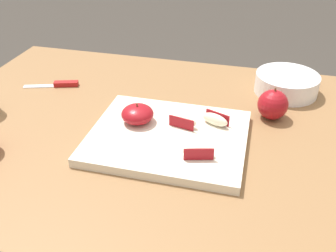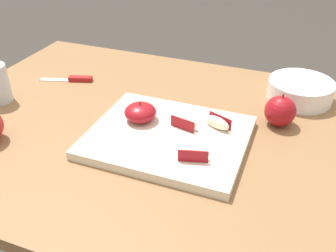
{
  "view_description": "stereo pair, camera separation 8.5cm",
  "coord_description": "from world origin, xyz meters",
  "px_view_note": "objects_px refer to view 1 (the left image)",
  "views": [
    {
      "loc": [
        0.24,
        -0.74,
        1.24
      ],
      "look_at": [
        0.06,
        -0.05,
        0.77
      ],
      "focal_mm": 40.16,
      "sensor_mm": 36.0,
      "label": 1
    },
    {
      "loc": [
        0.32,
        -0.72,
        1.24
      ],
      "look_at": [
        0.06,
        -0.05,
        0.77
      ],
      "focal_mm": 40.16,
      "sensor_mm": 36.0,
      "label": 2
    }
  ],
  "objects_px": {
    "apple_wedge_middle": "(183,121)",
    "ceramic_fruit_bowl": "(287,83)",
    "paring_knife": "(61,84)",
    "apple_wedge_back": "(215,119)",
    "apple_wedge_near_knife": "(198,151)",
    "whole_apple_red_delicious": "(273,105)",
    "cutting_board": "(168,137)",
    "apple_half_skin_up": "(137,114)"
  },
  "relations": [
    {
      "from": "apple_wedge_middle",
      "to": "paring_knife",
      "type": "relative_size",
      "value": 0.44
    },
    {
      "from": "whole_apple_red_delicious",
      "to": "apple_wedge_back",
      "type": "bearing_deg",
      "value": -141.92
    },
    {
      "from": "apple_wedge_back",
      "to": "paring_knife",
      "type": "relative_size",
      "value": 0.44
    },
    {
      "from": "apple_half_skin_up",
      "to": "whole_apple_red_delicious",
      "type": "distance_m",
      "value": 0.34
    },
    {
      "from": "apple_wedge_middle",
      "to": "whole_apple_red_delicious",
      "type": "relative_size",
      "value": 0.82
    },
    {
      "from": "apple_wedge_near_knife",
      "to": "whole_apple_red_delicious",
      "type": "xyz_separation_m",
      "value": [
        0.15,
        0.24,
        0.0
      ]
    },
    {
      "from": "apple_wedge_near_knife",
      "to": "apple_wedge_middle",
      "type": "xyz_separation_m",
      "value": [
        -0.06,
        0.11,
        0.0
      ]
    },
    {
      "from": "apple_half_skin_up",
      "to": "paring_knife",
      "type": "xyz_separation_m",
      "value": [
        -0.29,
        0.17,
        -0.04
      ]
    },
    {
      "from": "cutting_board",
      "to": "whole_apple_red_delicious",
      "type": "relative_size",
      "value": 4.23
    },
    {
      "from": "apple_wedge_near_knife",
      "to": "apple_wedge_middle",
      "type": "bearing_deg",
      "value": 117.18
    },
    {
      "from": "cutting_board",
      "to": "apple_half_skin_up",
      "type": "distance_m",
      "value": 0.09
    },
    {
      "from": "apple_half_skin_up",
      "to": "apple_wedge_middle",
      "type": "distance_m",
      "value": 0.11
    },
    {
      "from": "apple_half_skin_up",
      "to": "cutting_board",
      "type": "bearing_deg",
      "value": -20.56
    },
    {
      "from": "cutting_board",
      "to": "apple_wedge_near_knife",
      "type": "bearing_deg",
      "value": -40.1
    },
    {
      "from": "apple_wedge_back",
      "to": "whole_apple_red_delicious",
      "type": "xyz_separation_m",
      "value": [
        0.13,
        0.1,
        0.0
      ]
    },
    {
      "from": "cutting_board",
      "to": "apple_wedge_back",
      "type": "bearing_deg",
      "value": 32.76
    },
    {
      "from": "paring_knife",
      "to": "apple_wedge_back",
      "type": "bearing_deg",
      "value": -15.62
    },
    {
      "from": "cutting_board",
      "to": "ceramic_fruit_bowl",
      "type": "height_order",
      "value": "ceramic_fruit_bowl"
    },
    {
      "from": "apple_half_skin_up",
      "to": "ceramic_fruit_bowl",
      "type": "height_order",
      "value": "apple_half_skin_up"
    },
    {
      "from": "cutting_board",
      "to": "whole_apple_red_delicious",
      "type": "height_order",
      "value": "whole_apple_red_delicious"
    },
    {
      "from": "apple_wedge_back",
      "to": "apple_wedge_near_knife",
      "type": "distance_m",
      "value": 0.13
    },
    {
      "from": "apple_wedge_middle",
      "to": "paring_knife",
      "type": "height_order",
      "value": "apple_wedge_middle"
    },
    {
      "from": "apple_wedge_near_knife",
      "to": "whole_apple_red_delicious",
      "type": "relative_size",
      "value": 0.82
    },
    {
      "from": "apple_half_skin_up",
      "to": "apple_wedge_back",
      "type": "relative_size",
      "value": 1.12
    },
    {
      "from": "apple_wedge_middle",
      "to": "whole_apple_red_delicious",
      "type": "bearing_deg",
      "value": 32.12
    },
    {
      "from": "apple_wedge_back",
      "to": "apple_wedge_middle",
      "type": "height_order",
      "value": "same"
    },
    {
      "from": "apple_half_skin_up",
      "to": "apple_wedge_back",
      "type": "distance_m",
      "value": 0.19
    },
    {
      "from": "apple_half_skin_up",
      "to": "ceramic_fruit_bowl",
      "type": "relative_size",
      "value": 0.44
    },
    {
      "from": "apple_wedge_near_knife",
      "to": "cutting_board",
      "type": "bearing_deg",
      "value": 139.9
    },
    {
      "from": "apple_half_skin_up",
      "to": "whole_apple_red_delicious",
      "type": "bearing_deg",
      "value": 23.32
    },
    {
      "from": "apple_wedge_middle",
      "to": "ceramic_fruit_bowl",
      "type": "height_order",
      "value": "ceramic_fruit_bowl"
    },
    {
      "from": "apple_half_skin_up",
      "to": "apple_wedge_back",
      "type": "bearing_deg",
      "value": 10.15
    },
    {
      "from": "apple_wedge_middle",
      "to": "paring_knife",
      "type": "distance_m",
      "value": 0.43
    },
    {
      "from": "apple_half_skin_up",
      "to": "apple_wedge_middle",
      "type": "height_order",
      "value": "apple_half_skin_up"
    },
    {
      "from": "whole_apple_red_delicious",
      "to": "ceramic_fruit_bowl",
      "type": "relative_size",
      "value": 0.48
    },
    {
      "from": "whole_apple_red_delicious",
      "to": "cutting_board",
      "type": "bearing_deg",
      "value": -144.13
    },
    {
      "from": "apple_wedge_back",
      "to": "whole_apple_red_delicious",
      "type": "height_order",
      "value": "whole_apple_red_delicious"
    },
    {
      "from": "apple_wedge_near_knife",
      "to": "apple_wedge_back",
      "type": "bearing_deg",
      "value": 83.15
    },
    {
      "from": "apple_wedge_middle",
      "to": "ceramic_fruit_bowl",
      "type": "distance_m",
      "value": 0.37
    },
    {
      "from": "apple_wedge_near_knife",
      "to": "whole_apple_red_delicious",
      "type": "distance_m",
      "value": 0.28
    },
    {
      "from": "apple_wedge_back",
      "to": "apple_wedge_near_knife",
      "type": "relative_size",
      "value": 1.0
    },
    {
      "from": "cutting_board",
      "to": "ceramic_fruit_bowl",
      "type": "relative_size",
      "value": 2.03
    }
  ]
}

